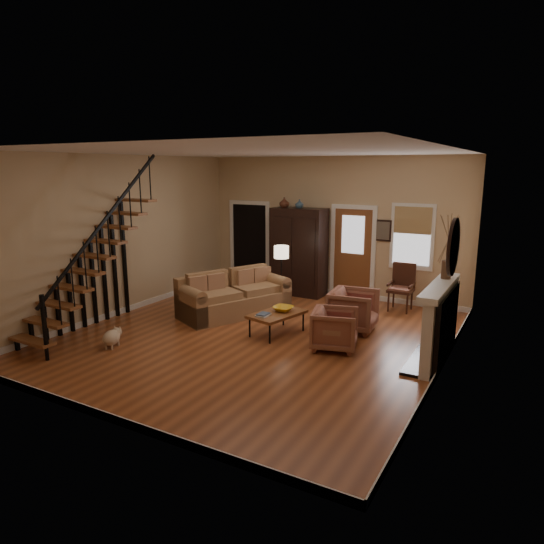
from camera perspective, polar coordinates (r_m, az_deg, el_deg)
The scene contains 15 objects.
room at distance 10.29m, azimuth 1.21°, elevation 3.63°, with size 7.00×7.33×3.30m.
staircase at distance 9.39m, azimuth -20.87°, elevation 2.59°, with size 0.94×2.80×3.20m, color brown, non-canonical shape.
fireplace at distance 8.15m, azimuth 19.35°, elevation -4.90°, with size 0.33×1.95×2.30m.
armoire at distance 11.71m, azimuth 3.17°, elevation 2.40°, with size 1.30×0.60×2.10m, color black, non-canonical shape.
vase_a at distance 11.64m, azimuth 1.46°, elevation 8.18°, with size 0.24×0.24×0.25m, color #4C2619.
vase_b at distance 11.46m, azimuth 3.24°, elevation 8.01°, with size 0.20×0.20×0.21m, color #334C60.
sofa at distance 10.18m, azimuth -4.44°, elevation -2.70°, with size 0.99×2.29×0.85m, color #996D45, non-canonical shape.
coffee_table at distance 9.05m, azimuth 0.59°, elevation -6.05°, with size 0.63×1.07×0.41m, color brown, non-canonical shape.
bowl at distance 9.07m, azimuth 1.32°, elevation -4.34°, with size 0.37×0.37×0.09m, color gold.
books at distance 8.78m, azimuth -1.04°, elevation -5.04°, with size 0.20×0.27×0.05m, color beige, non-canonical shape.
armchair_left at distance 8.37m, azimuth 7.41°, elevation -6.67°, with size 0.74×0.76×0.69m, color brown.
armchair_right at distance 9.34m, azimuth 9.57°, elevation -4.45°, with size 0.83×0.86×0.78m, color brown.
floor_lamp at distance 10.52m, azimuth 1.10°, elevation -0.66°, with size 0.32×0.32×1.40m, color black, non-canonical shape.
side_chair at distance 10.78m, azimuth 14.92°, elevation -1.79°, with size 0.54×0.54×1.02m, color #3D1E13, non-canonical shape.
dog at distance 8.83m, azimuth -18.36°, elevation -7.47°, with size 0.26×0.44×0.32m, color #D2B48F, non-canonical shape.
Camera 1 is at (4.37, -7.22, 3.04)m, focal length 32.00 mm.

